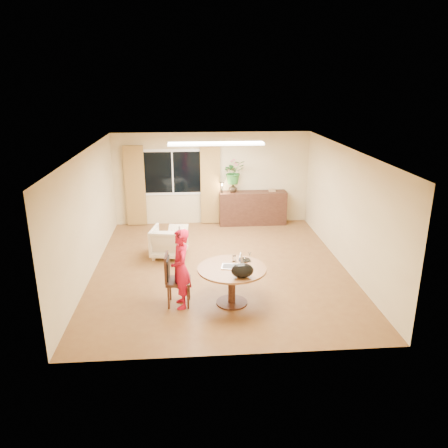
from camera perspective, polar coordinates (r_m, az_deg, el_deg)
name	(u,v)px	position (r m, az deg, el deg)	size (l,w,h in m)	color
floor	(220,267)	(9.73, -0.53, -5.69)	(6.50, 6.50, 0.00)	brown
ceiling	(220,150)	(8.99, -0.57, 9.63)	(6.50, 6.50, 0.00)	white
wall_back	(212,179)	(12.42, -1.59, 5.95)	(5.50, 5.50, 0.00)	tan
wall_left	(88,214)	(9.50, -17.33, 1.22)	(6.50, 6.50, 0.00)	tan
wall_right	(346,209)	(9.85, 15.64, 1.96)	(6.50, 6.50, 0.00)	tan
window	(173,172)	(12.36, -6.73, 6.71)	(1.70, 0.03, 1.30)	white
curtain_left	(135,186)	(12.44, -11.54, 4.87)	(0.55, 0.08, 2.25)	olive
curtain_right	(210,185)	(12.36, -1.80, 5.15)	(0.55, 0.08, 2.25)	olive
ceiling_panel	(216,144)	(10.18, -1.05, 10.45)	(2.20, 0.35, 0.05)	white
dining_table	(232,275)	(8.01, 1.03, -6.74)	(1.26, 1.26, 0.72)	brown
dining_chair	(178,280)	(8.05, -5.97, -7.24)	(0.48, 0.43, 0.99)	black
child	(181,269)	(7.89, -5.67, -5.84)	(0.35, 0.54, 1.48)	red
laptop	(232,260)	(7.93, 1.04, -4.78)	(0.39, 0.26, 0.26)	#B7B7BC
tumbler	(234,258)	(8.21, 1.36, -4.52)	(0.07, 0.07, 0.11)	white
wine_glass	(250,257)	(8.19, 3.37, -4.33)	(0.06, 0.06, 0.18)	white
pot_lid	(244,260)	(8.26, 2.69, -4.66)	(0.22, 0.22, 0.04)	white
handbag	(242,271)	(7.53, 2.41, -6.10)	(0.39, 0.23, 0.26)	black
armchair	(169,242)	(10.29, -7.20, -2.31)	(0.77, 0.79, 0.72)	beige
throw	(178,228)	(10.06, -6.06, -0.49)	(0.45, 0.55, 0.03)	beige
sideboard	(253,208)	(12.50, 3.75, 2.10)	(1.90, 0.47, 0.95)	black
vase	(233,188)	(12.28, 1.16, 4.73)	(0.24, 0.24, 0.25)	black
bouquet	(234,172)	(12.18, 1.27, 6.81)	(0.59, 0.51, 0.66)	#286024
book_stack	(272,190)	(12.46, 6.31, 4.41)	(0.18, 0.14, 0.07)	#8D6248
desk_lamp	(222,187)	(12.20, -0.26, 4.81)	(0.13, 0.13, 0.32)	black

